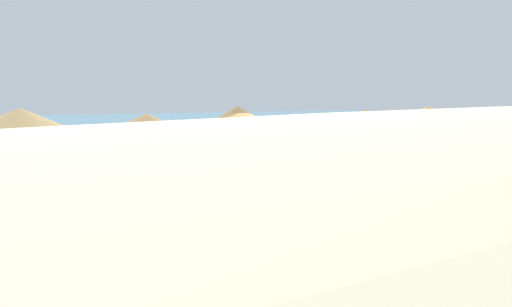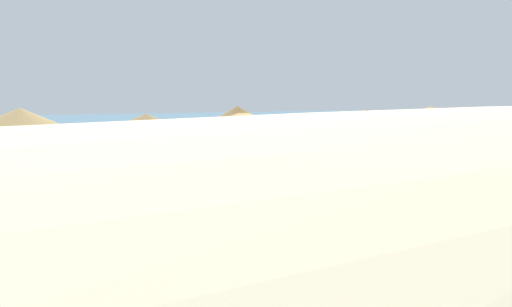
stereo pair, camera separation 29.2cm
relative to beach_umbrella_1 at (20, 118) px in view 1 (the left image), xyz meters
The scene contains 13 objects.
ground_plane 7.92m from the beach_umbrella_1, 15.00° to the right, with size 160.00×160.00×0.00m, color beige.
sea_water 45.33m from the beach_umbrella_1, 80.76° to the left, with size 160.00×77.93×0.01m, color teal.
beach_umbrella_1 is the anchor object (origin of this frame).
beach_umbrella_2 3.70m from the beach_umbrella_1, ahead, with size 2.45×2.45×2.53m.
beach_umbrella_3 7.09m from the beach_umbrella_1, ahead, with size 2.50×2.50×2.74m.
beach_umbrella_4 10.52m from the beach_umbrella_1, ahead, with size 2.16×2.16×2.43m.
beach_umbrella_5 13.51m from the beach_umbrella_1, ahead, with size 2.20×2.20×2.56m.
beach_umbrella_6 16.80m from the beach_umbrella_1, ahead, with size 2.50×2.50×2.67m.
lounge_chair_0 16.40m from the beach_umbrella_1, ahead, with size 1.66×1.09×1.23m.
lounge_chair_1 8.55m from the beach_umbrella_1, 13.45° to the right, with size 1.64×1.33×1.15m.
lounge_chair_2 14.53m from the beach_umbrella_1, ahead, with size 1.71×0.86×1.21m.
lounge_chair_3 11.51m from the beach_umbrella_1, ahead, with size 1.48×0.97×0.96m.
lounge_chair_4 2.18m from the beach_umbrella_1, 108.40° to the right, with size 1.79×1.21×1.20m.
Camera 1 is at (-9.47, -14.42, 3.01)m, focal length 36.54 mm.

